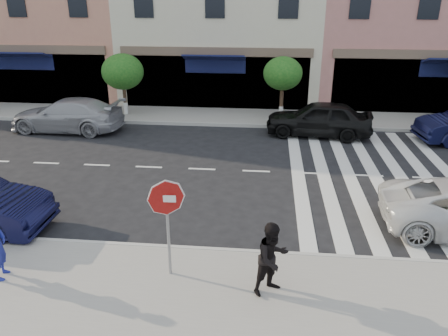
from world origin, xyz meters
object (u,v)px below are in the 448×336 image
stop_sign (167,207)px  car_far_mid (319,119)px  walker (272,258)px  car_far_left (67,115)px

stop_sign → car_far_mid: bearing=66.6°
stop_sign → car_far_mid: stop_sign is taller
walker → car_far_mid: (2.09, 11.53, -0.17)m
stop_sign → car_far_left: stop_sign is taller
walker → car_far_left: (-9.45, 11.10, -0.21)m
car_far_left → car_far_mid: bearing=95.2°
stop_sign → car_far_left: 12.95m
stop_sign → car_far_mid: (4.36, 11.15, -1.06)m
car_far_mid → stop_sign: bearing=-15.0°
walker → car_far_mid: bearing=41.2°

